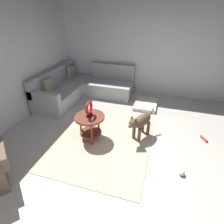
# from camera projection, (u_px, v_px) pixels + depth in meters

# --- Properties ---
(ground_plane) EXTENTS (6.00, 6.00, 0.10)m
(ground_plane) POSITION_uv_depth(u_px,v_px,m) (135.00, 155.00, 3.47)
(ground_plane) COLOR #B7B2A8
(wall_right) EXTENTS (0.12, 6.00, 2.70)m
(wall_right) POSITION_uv_depth(u_px,v_px,m) (157.00, 50.00, 5.21)
(wall_right) COLOR silver
(wall_right) RESTS_ON ground_plane
(area_rug) EXTENTS (2.30, 1.90, 0.01)m
(area_rug) POSITION_uv_depth(u_px,v_px,m) (103.00, 141.00, 3.75)
(area_rug) COLOR #BCAD93
(area_rug) RESTS_ON ground_plane
(sectional_couch) EXTENTS (2.20, 2.25, 0.88)m
(sectional_couch) POSITION_uv_depth(u_px,v_px,m) (82.00, 88.00, 5.46)
(sectional_couch) COLOR #9EA3A8
(sectional_couch) RESTS_ON ground_plane
(side_table) EXTENTS (0.60, 0.60, 0.54)m
(side_table) POSITION_uv_depth(u_px,v_px,m) (90.00, 121.00, 3.64)
(side_table) COLOR brown
(side_table) RESTS_ON ground_plane
(torus_sculpture) EXTENTS (0.28, 0.08, 0.33)m
(torus_sculpture) POSITION_uv_depth(u_px,v_px,m) (89.00, 109.00, 3.49)
(torus_sculpture) COLOR black
(torus_sculpture) RESTS_ON side_table
(dog_bed_mat) EXTENTS (0.80, 0.60, 0.09)m
(dog_bed_mat) POSITION_uv_depth(u_px,v_px,m) (146.00, 104.00, 5.09)
(dog_bed_mat) COLOR beige
(dog_bed_mat) RESTS_ON ground_plane
(dog) EXTENTS (0.78, 0.44, 0.63)m
(dog) POSITION_uv_depth(u_px,v_px,m) (141.00, 122.00, 3.68)
(dog) COLOR brown
(dog) RESTS_ON ground_plane
(dog_toy_ball) EXTENTS (0.10, 0.10, 0.10)m
(dog_toy_ball) POSITION_uv_depth(u_px,v_px,m) (182.00, 173.00, 2.97)
(dog_toy_ball) COLOR silver
(dog_toy_ball) RESTS_ON ground_plane
(dog_toy_rope) EXTENTS (0.20, 0.14, 0.05)m
(dog_toy_rope) POSITION_uv_depth(u_px,v_px,m) (204.00, 139.00, 3.79)
(dog_toy_rope) COLOR red
(dog_toy_rope) RESTS_ON ground_plane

